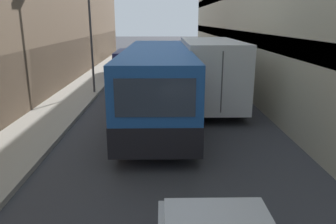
{
  "coord_description": "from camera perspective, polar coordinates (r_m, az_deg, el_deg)",
  "views": [
    {
      "loc": [
        -0.18,
        2.14,
        4.07
      ],
      "look_at": [
        -0.03,
        10.94,
        1.6
      ],
      "focal_mm": 35.0,
      "sensor_mm": 36.0,
      "label": 1
    }
  ],
  "objects": [
    {
      "name": "sidewalk_left",
      "position": [
        14.28,
        -20.47,
        -1.57
      ],
      "size": [
        2.33,
        60.0,
        0.16
      ],
      "color": "#9E998E",
      "rests_on": "ground_plane"
    },
    {
      "name": "ground_plane",
      "position": [
        13.49,
        -0.17,
        -1.89
      ],
      "size": [
        150.0,
        150.0,
        0.0
      ],
      "primitive_type": "plane",
      "color": "#38383D"
    },
    {
      "name": "panel_van",
      "position": [
        24.23,
        -6.74,
        8.52
      ],
      "size": [
        1.83,
        4.36,
        1.97
      ],
      "color": "navy",
      "rests_on": "ground_plane"
    },
    {
      "name": "bus",
      "position": [
        13.72,
        -1.79,
        5.21
      ],
      "size": [
        2.61,
        10.58,
        2.97
      ],
      "color": "#1E519E",
      "rests_on": "ground_plane"
    },
    {
      "name": "box_truck",
      "position": [
        16.42,
        6.97,
        7.2
      ],
      "size": [
        2.47,
        8.48,
        3.18
      ],
      "color": "silver",
      "rests_on": "ground_plane"
    }
  ]
}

